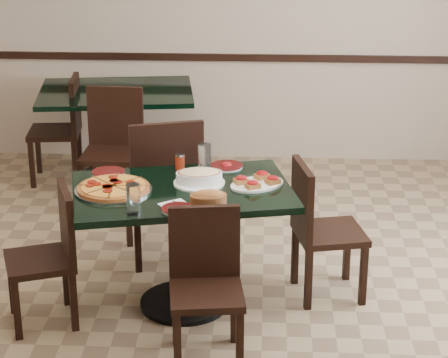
{
  "coord_description": "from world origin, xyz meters",
  "views": [
    {
      "loc": [
        0.28,
        -4.58,
        2.56
      ],
      "look_at": [
        0.05,
        0.0,
        0.83
      ],
      "focal_mm": 70.0,
      "sensor_mm": 36.0,
      "label": 1
    }
  ],
  "objects_px": {
    "chair_far": "(164,182)",
    "chair_right": "(318,224)",
    "bread_basket": "(208,198)",
    "chair_near": "(206,277)",
    "back_chair_near": "(114,142)",
    "bruschetta_platter": "(257,182)",
    "main_table": "(183,218)",
    "back_chair_left": "(64,124)",
    "chair_left": "(52,250)",
    "back_table": "(117,117)",
    "pepperoni_pizza": "(113,188)",
    "lasagna_casserole": "(199,176)"
  },
  "relations": [
    {
      "from": "chair_far",
      "to": "chair_right",
      "type": "relative_size",
      "value": 1.17
    },
    {
      "from": "chair_far",
      "to": "bread_basket",
      "type": "relative_size",
      "value": 4.47
    },
    {
      "from": "bread_basket",
      "to": "chair_right",
      "type": "bearing_deg",
      "value": 23.79
    },
    {
      "from": "chair_far",
      "to": "chair_near",
      "type": "bearing_deg",
      "value": 90.4
    },
    {
      "from": "back_chair_near",
      "to": "bruschetta_platter",
      "type": "relative_size",
      "value": 2.26
    },
    {
      "from": "bruschetta_platter",
      "to": "main_table",
      "type": "bearing_deg",
      "value": 155.47
    },
    {
      "from": "bruschetta_platter",
      "to": "back_chair_left",
      "type": "bearing_deg",
      "value": 94.82
    },
    {
      "from": "bread_basket",
      "to": "bruschetta_platter",
      "type": "distance_m",
      "value": 0.4
    },
    {
      "from": "chair_near",
      "to": "chair_left",
      "type": "distance_m",
      "value": 0.94
    },
    {
      "from": "chair_near",
      "to": "back_table",
      "type": "bearing_deg",
      "value": 101.57
    },
    {
      "from": "chair_left",
      "to": "pepperoni_pizza",
      "type": "distance_m",
      "value": 0.49
    },
    {
      "from": "back_chair_near",
      "to": "back_chair_left",
      "type": "bearing_deg",
      "value": 135.47
    },
    {
      "from": "main_table",
      "to": "chair_right",
      "type": "relative_size",
      "value": 1.63
    },
    {
      "from": "chair_near",
      "to": "back_chair_near",
      "type": "xyz_separation_m",
      "value": [
        -0.84,
        2.06,
        0.06
      ]
    },
    {
      "from": "chair_far",
      "to": "bruschetta_platter",
      "type": "xyz_separation_m",
      "value": [
        0.6,
        -0.52,
        0.21
      ]
    },
    {
      "from": "chair_right",
      "to": "bruschetta_platter",
      "type": "height_order",
      "value": "chair_right"
    },
    {
      "from": "lasagna_casserole",
      "to": "back_chair_left",
      "type": "bearing_deg",
      "value": 114.33
    },
    {
      "from": "back_chair_near",
      "to": "chair_right",
      "type": "bearing_deg",
      "value": -41.56
    },
    {
      "from": "chair_far",
      "to": "lasagna_casserole",
      "type": "distance_m",
      "value": 0.62
    },
    {
      "from": "bruschetta_platter",
      "to": "chair_far",
      "type": "bearing_deg",
      "value": 105.46
    },
    {
      "from": "chair_left",
      "to": "bruschetta_platter",
      "type": "distance_m",
      "value": 1.23
    },
    {
      "from": "chair_left",
      "to": "bruschetta_platter",
      "type": "relative_size",
      "value": 2.0
    },
    {
      "from": "lasagna_casserole",
      "to": "bread_basket",
      "type": "xyz_separation_m",
      "value": [
        0.07,
        -0.32,
        -0.01
      ]
    },
    {
      "from": "back_table",
      "to": "bruschetta_platter",
      "type": "bearing_deg",
      "value": -68.29
    },
    {
      "from": "back_table",
      "to": "back_chair_left",
      "type": "xyz_separation_m",
      "value": [
        -0.43,
        -0.06,
        -0.04
      ]
    },
    {
      "from": "back_chair_near",
      "to": "back_chair_left",
      "type": "xyz_separation_m",
      "value": [
        -0.5,
        0.52,
        -0.03
      ]
    },
    {
      "from": "lasagna_casserole",
      "to": "bread_basket",
      "type": "relative_size",
      "value": 1.34
    },
    {
      "from": "chair_left",
      "to": "back_chair_near",
      "type": "bearing_deg",
      "value": 157.64
    },
    {
      "from": "chair_near",
      "to": "lasagna_casserole",
      "type": "xyz_separation_m",
      "value": [
        -0.08,
        0.59,
        0.35
      ]
    },
    {
      "from": "chair_far",
      "to": "chair_left",
      "type": "distance_m",
      "value": 0.97
    },
    {
      "from": "chair_left",
      "to": "bread_basket",
      "type": "distance_m",
      "value": 0.96
    },
    {
      "from": "main_table",
      "to": "back_chair_left",
      "type": "bearing_deg",
      "value": 106.51
    },
    {
      "from": "back_chair_near",
      "to": "main_table",
      "type": "bearing_deg",
      "value": -64.88
    },
    {
      "from": "back_chair_near",
      "to": "bread_basket",
      "type": "distance_m",
      "value": 1.99
    },
    {
      "from": "chair_left",
      "to": "back_chair_near",
      "type": "height_order",
      "value": "back_chair_near"
    },
    {
      "from": "back_chair_left",
      "to": "lasagna_casserole",
      "type": "relative_size",
      "value": 2.9
    },
    {
      "from": "main_table",
      "to": "back_chair_near",
      "type": "xyz_separation_m",
      "value": [
        -0.67,
        1.55,
        -0.06
      ]
    },
    {
      "from": "main_table",
      "to": "chair_near",
      "type": "bearing_deg",
      "value": -84.62
    },
    {
      "from": "chair_far",
      "to": "back_chair_left",
      "type": "xyz_separation_m",
      "value": [
        -0.99,
        1.49,
        -0.08
      ]
    },
    {
      "from": "back_chair_left",
      "to": "main_table",
      "type": "bearing_deg",
      "value": 23.68
    },
    {
      "from": "back_table",
      "to": "back_chair_near",
      "type": "relative_size",
      "value": 1.46
    },
    {
      "from": "chair_left",
      "to": "back_chair_left",
      "type": "height_order",
      "value": "back_chair_left"
    },
    {
      "from": "chair_right",
      "to": "chair_near",
      "type": "bearing_deg",
      "value": 125.54
    },
    {
      "from": "chair_left",
      "to": "pepperoni_pizza",
      "type": "bearing_deg",
      "value": 93.25
    },
    {
      "from": "back_chair_left",
      "to": "pepperoni_pizza",
      "type": "height_order",
      "value": "back_chair_left"
    },
    {
      "from": "back_chair_left",
      "to": "bruschetta_platter",
      "type": "distance_m",
      "value": 2.58
    },
    {
      "from": "chair_near",
      "to": "chair_left",
      "type": "relative_size",
      "value": 1.02
    },
    {
      "from": "back_table",
      "to": "lasagna_casserole",
      "type": "distance_m",
      "value": 2.24
    },
    {
      "from": "back_table",
      "to": "lasagna_casserole",
      "type": "xyz_separation_m",
      "value": [
        0.83,
        -2.06,
        0.27
      ]
    },
    {
      "from": "chair_far",
      "to": "back_chair_left",
      "type": "relative_size",
      "value": 1.15
    }
  ]
}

